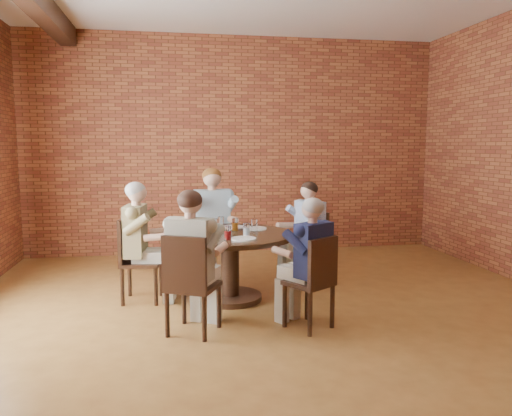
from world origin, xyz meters
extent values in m
plane|color=olive|center=(0.00, 0.00, 0.00)|extent=(7.00, 7.00, 0.00)
plane|color=brown|center=(0.00, 3.50, 1.70)|extent=(7.00, 0.00, 7.00)
cylinder|color=#341E11|center=(-0.40, 0.94, 0.03)|extent=(0.69, 0.69, 0.06)
cylinder|color=#341E11|center=(-0.40, 0.94, 0.35)|extent=(0.20, 0.20, 0.64)
cylinder|color=#362413|center=(-0.40, 0.94, 0.72)|extent=(1.39, 1.39, 0.05)
cube|color=#341E11|center=(0.59, 1.41, 0.43)|extent=(0.52, 0.52, 0.04)
cube|color=#341E11|center=(0.75, 1.49, 0.67)|extent=(0.20, 0.37, 0.45)
cylinder|color=#341E11|center=(0.37, 1.49, 0.21)|extent=(0.04, 0.04, 0.41)
cylinder|color=#341E11|center=(0.51, 1.19, 0.21)|extent=(0.04, 0.04, 0.41)
cylinder|color=#341E11|center=(0.67, 1.63, 0.21)|extent=(0.04, 0.04, 0.41)
cylinder|color=#341E11|center=(0.81, 1.33, 0.21)|extent=(0.04, 0.04, 0.41)
cube|color=#341E11|center=(-0.50, 1.92, 0.43)|extent=(0.51, 0.51, 0.04)
cube|color=#341E11|center=(-0.52, 2.13, 0.72)|extent=(0.47, 0.09, 0.53)
cylinder|color=#341E11|center=(-0.68, 1.69, 0.21)|extent=(0.04, 0.04, 0.41)
cylinder|color=#341E11|center=(-0.28, 1.74, 0.21)|extent=(0.04, 0.04, 0.41)
cylinder|color=#341E11|center=(-0.73, 2.10, 0.21)|extent=(0.04, 0.04, 0.41)
cylinder|color=#341E11|center=(-0.32, 2.14, 0.21)|extent=(0.04, 0.04, 0.41)
cube|color=#341E11|center=(-1.36, 1.08, 0.43)|extent=(0.47, 0.47, 0.04)
cube|color=#341E11|center=(-1.55, 1.10, 0.69)|extent=(0.10, 0.42, 0.47)
cylinder|color=#341E11|center=(-1.21, 0.87, 0.21)|extent=(0.04, 0.04, 0.41)
cylinder|color=#341E11|center=(-1.16, 1.23, 0.21)|extent=(0.04, 0.04, 0.41)
cylinder|color=#341E11|center=(-1.56, 0.92, 0.21)|extent=(0.04, 0.04, 0.41)
cylinder|color=#341E11|center=(-1.51, 1.28, 0.21)|extent=(0.04, 0.04, 0.41)
cube|color=#341E11|center=(-0.85, 0.04, 0.43)|extent=(0.56, 0.56, 0.04)
cube|color=#341E11|center=(-0.93, -0.13, 0.69)|extent=(0.39, 0.22, 0.48)
cylinder|color=#341E11|center=(-0.61, 0.12, 0.21)|extent=(0.04, 0.04, 0.41)
cylinder|color=#341E11|center=(-0.93, 0.28, 0.21)|extent=(0.04, 0.04, 0.41)
cylinder|color=#341E11|center=(-0.77, -0.20, 0.21)|extent=(0.04, 0.04, 0.41)
cylinder|color=#341E11|center=(-1.09, -0.04, 0.21)|extent=(0.04, 0.04, 0.41)
cube|color=#341E11|center=(0.22, -0.02, 0.43)|extent=(0.52, 0.52, 0.04)
cube|color=#341E11|center=(0.31, -0.16, 0.66)|extent=(0.34, 0.24, 0.43)
cylinder|color=#341E11|center=(0.27, 0.20, 0.21)|extent=(0.04, 0.04, 0.41)
cylinder|color=#341E11|center=(0.00, 0.02, 0.21)|extent=(0.04, 0.04, 0.41)
cylinder|color=#341E11|center=(0.44, -0.07, 0.21)|extent=(0.04, 0.04, 0.41)
cylinder|color=#341E11|center=(0.17, -0.24, 0.21)|extent=(0.04, 0.04, 0.41)
cylinder|color=white|center=(-0.08, 1.17, 0.76)|extent=(0.26, 0.26, 0.01)
cylinder|color=white|center=(-0.31, 1.31, 0.76)|extent=(0.26, 0.26, 0.01)
cylinder|color=white|center=(-0.84, 1.15, 0.76)|extent=(0.26, 0.26, 0.01)
cylinder|color=white|center=(-0.31, 0.56, 0.76)|extent=(0.26, 0.26, 0.01)
cylinder|color=white|center=(-0.12, 1.00, 0.82)|extent=(0.07, 0.07, 0.14)
cylinder|color=white|center=(-0.32, 1.12, 0.82)|extent=(0.07, 0.07, 0.14)
cylinder|color=white|center=(-0.47, 1.25, 0.82)|extent=(0.07, 0.07, 0.14)
cylinder|color=white|center=(-0.54, 1.10, 0.82)|extent=(0.07, 0.07, 0.14)
cylinder|color=white|center=(-0.72, 0.92, 0.82)|extent=(0.07, 0.07, 0.14)
cylinder|color=white|center=(-0.47, 0.58, 0.82)|extent=(0.07, 0.07, 0.14)
cylinder|color=white|center=(-0.25, 0.75, 0.82)|extent=(0.07, 0.07, 0.14)
cube|color=black|center=(-0.22, 0.60, 0.75)|extent=(0.11, 0.15, 0.01)
camera|label=1|loc=(-1.04, -4.40, 1.70)|focal=35.00mm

